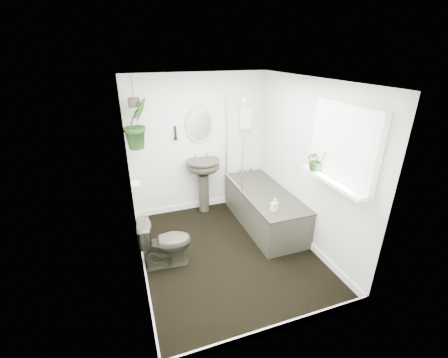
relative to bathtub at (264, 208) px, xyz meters
name	(u,v)px	position (x,y,z in m)	size (l,w,h in m)	color
floor	(228,252)	(-0.80, -0.50, -0.30)	(2.30, 2.80, 0.02)	black
ceiling	(229,79)	(-0.80, -0.50, 2.02)	(2.30, 2.80, 0.02)	white
wall_back	(199,145)	(-0.80, 0.91, 0.86)	(2.30, 0.02, 2.30)	white
wall_front	(286,238)	(-0.80, -1.91, 0.86)	(2.30, 0.02, 2.30)	white
wall_left	(132,190)	(-1.96, -0.50, 0.86)	(0.02, 2.80, 2.30)	white
wall_right	(307,165)	(0.36, -0.50, 0.86)	(0.02, 2.80, 2.30)	white
skirting	(228,248)	(-0.80, -0.50, -0.24)	(2.30, 2.80, 0.10)	white
bathtub	(264,208)	(0.00, 0.00, 0.00)	(0.72, 1.72, 0.58)	#2E2F23
bath_screen	(234,141)	(-0.33, 0.49, 0.99)	(0.04, 0.72, 1.40)	silver
shower_box	(245,118)	(0.00, 0.84, 1.26)	(0.20, 0.10, 0.35)	white
oval_mirror	(200,124)	(-0.78, 0.87, 1.21)	(0.46, 0.03, 0.62)	#AFA694
wall_sconce	(176,133)	(-1.18, 0.86, 1.11)	(0.04, 0.04, 0.22)	black
toilet_roll_holder	(135,185)	(-1.90, 0.20, 0.61)	(0.11, 0.11, 0.11)	white
window_recess	(343,145)	(0.29, -1.20, 1.36)	(0.08, 1.00, 0.90)	white
window_sill	(333,181)	(0.22, -1.20, 0.94)	(0.18, 1.00, 0.04)	white
window_blinds	(340,145)	(0.24, -1.20, 1.36)	(0.01, 0.86, 0.76)	white
toilet	(165,242)	(-1.64, -0.47, 0.04)	(0.37, 0.65, 0.67)	#2E2F23
pedestal_sink	(204,186)	(-0.78, 0.74, 0.18)	(0.55, 0.47, 0.95)	#2E2F23
sill_plant	(316,160)	(0.19, -0.90, 1.09)	(0.23, 0.20, 0.26)	black
hanging_plant	(136,124)	(-1.77, 0.59, 1.36)	(0.39, 0.32, 0.71)	black
soap_bottle	(274,205)	(-0.16, -0.59, 0.38)	(0.08, 0.08, 0.18)	black
hanging_pot	(134,102)	(-1.77, 0.59, 1.66)	(0.16, 0.16, 0.12)	#3A2F2A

